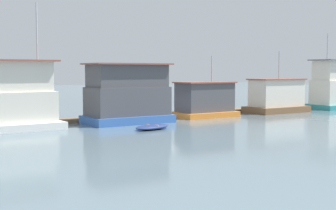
{
  "coord_description": "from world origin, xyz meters",
  "views": [
    {
      "loc": [
        -21.69,
        -33.93,
        4.3
      ],
      "look_at": [
        0.0,
        -1.0,
        1.4
      ],
      "focal_mm": 50.0,
      "sensor_mm": 36.0,
      "label": 1
    }
  ],
  "objects_px": {
    "dinghy_navy": "(152,127)",
    "mooring_post_centre": "(95,115)",
    "houseboat_white": "(19,99)",
    "houseboat_blue": "(128,95)",
    "houseboat_teal": "(334,86)",
    "houseboat_brown": "(277,97)",
    "houseboat_orange": "(205,100)"
  },
  "relations": [
    {
      "from": "houseboat_blue",
      "to": "houseboat_teal",
      "type": "bearing_deg",
      "value": 0.19
    },
    {
      "from": "houseboat_white",
      "to": "dinghy_navy",
      "type": "relative_size",
      "value": 2.74
    },
    {
      "from": "houseboat_white",
      "to": "houseboat_blue",
      "type": "distance_m",
      "value": 8.7
    },
    {
      "from": "houseboat_white",
      "to": "houseboat_blue",
      "type": "relative_size",
      "value": 1.33
    },
    {
      "from": "houseboat_brown",
      "to": "dinghy_navy",
      "type": "relative_size",
      "value": 1.94
    },
    {
      "from": "houseboat_blue",
      "to": "dinghy_navy",
      "type": "relative_size",
      "value": 2.06
    },
    {
      "from": "houseboat_brown",
      "to": "mooring_post_centre",
      "type": "relative_size",
      "value": 5.32
    },
    {
      "from": "houseboat_brown",
      "to": "houseboat_orange",
      "type": "bearing_deg",
      "value": 178.08
    },
    {
      "from": "dinghy_navy",
      "to": "mooring_post_centre",
      "type": "relative_size",
      "value": 2.74
    },
    {
      "from": "houseboat_blue",
      "to": "houseboat_teal",
      "type": "relative_size",
      "value": 0.83
    },
    {
      "from": "houseboat_white",
      "to": "houseboat_blue",
      "type": "bearing_deg",
      "value": -3.95
    },
    {
      "from": "dinghy_navy",
      "to": "mooring_post_centre",
      "type": "xyz_separation_m",
      "value": [
        -1.53,
        6.69,
        0.44
      ]
    },
    {
      "from": "houseboat_brown",
      "to": "houseboat_teal",
      "type": "xyz_separation_m",
      "value": [
        9.1,
        -0.14,
        0.9
      ]
    },
    {
      "from": "houseboat_brown",
      "to": "dinghy_navy",
      "type": "distance_m",
      "value": 18.83
    },
    {
      "from": "houseboat_blue",
      "to": "mooring_post_centre",
      "type": "bearing_deg",
      "value": 136.88
    },
    {
      "from": "houseboat_brown",
      "to": "houseboat_blue",
      "type": "bearing_deg",
      "value": -179.27
    },
    {
      "from": "houseboat_brown",
      "to": "mooring_post_centre",
      "type": "xyz_separation_m",
      "value": [
        -19.63,
        1.72,
        -0.99
      ]
    },
    {
      "from": "houseboat_brown",
      "to": "houseboat_teal",
      "type": "bearing_deg",
      "value": -0.85
    },
    {
      "from": "houseboat_blue",
      "to": "mooring_post_centre",
      "type": "height_order",
      "value": "houseboat_blue"
    },
    {
      "from": "houseboat_blue",
      "to": "houseboat_orange",
      "type": "xyz_separation_m",
      "value": [
        8.43,
        0.53,
        -0.75
      ]
    },
    {
      "from": "houseboat_teal",
      "to": "houseboat_white",
      "type": "bearing_deg",
      "value": 179.17
    },
    {
      "from": "houseboat_blue",
      "to": "mooring_post_centre",
      "type": "relative_size",
      "value": 5.65
    },
    {
      "from": "houseboat_orange",
      "to": "houseboat_brown",
      "type": "xyz_separation_m",
      "value": [
        9.13,
        -0.31,
        0.06
      ]
    },
    {
      "from": "houseboat_blue",
      "to": "houseboat_teal",
      "type": "height_order",
      "value": "houseboat_teal"
    },
    {
      "from": "houseboat_blue",
      "to": "houseboat_orange",
      "type": "distance_m",
      "value": 8.48
    },
    {
      "from": "houseboat_orange",
      "to": "dinghy_navy",
      "type": "distance_m",
      "value": 10.5
    },
    {
      "from": "houseboat_orange",
      "to": "dinghy_navy",
      "type": "xyz_separation_m",
      "value": [
        -8.97,
        -5.28,
        -1.37
      ]
    },
    {
      "from": "houseboat_teal",
      "to": "dinghy_navy",
      "type": "bearing_deg",
      "value": -169.92
    },
    {
      "from": "houseboat_blue",
      "to": "houseboat_orange",
      "type": "bearing_deg",
      "value": 3.6
    },
    {
      "from": "houseboat_white",
      "to": "houseboat_orange",
      "type": "distance_m",
      "value": 17.12
    },
    {
      "from": "houseboat_teal",
      "to": "mooring_post_centre",
      "type": "xyz_separation_m",
      "value": [
        -28.74,
        1.86,
        -1.89
      ]
    },
    {
      "from": "houseboat_orange",
      "to": "houseboat_teal",
      "type": "xyz_separation_m",
      "value": [
        18.23,
        -0.44,
        0.96
      ]
    }
  ]
}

